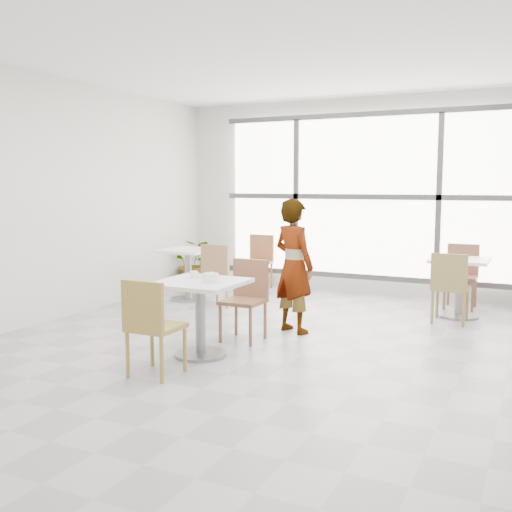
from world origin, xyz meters
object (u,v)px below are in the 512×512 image
at_px(coffee_cup, 194,275).
at_px(plant_left, 195,263).
at_px(bg_chair_right_far, 462,271).
at_px(chair_near, 150,321).
at_px(oatmeal_bowl, 210,277).
at_px(bg_chair_left_near, 219,271).
at_px(chair_far, 246,294).
at_px(bg_chair_right_near, 450,283).
at_px(bg_table_left, 188,267).
at_px(main_table, 200,304).
at_px(person, 294,266).
at_px(bg_chair_left_far, 259,258).
at_px(bg_table_right, 459,279).

bearing_deg(coffee_cup, plant_left, 121.83).
height_order(coffee_cup, bg_chair_right_far, bg_chair_right_far).
height_order(chair_near, oatmeal_bowl, chair_near).
relative_size(chair_near, bg_chair_left_near, 1.00).
height_order(chair_far, coffee_cup, chair_far).
relative_size(coffee_cup, bg_chair_right_far, 0.18).
bearing_deg(bg_chair_right_near, bg_table_left, 1.38).
relative_size(main_table, person, 0.52).
bearing_deg(person, coffee_cup, 85.81).
relative_size(bg_chair_left_far, bg_chair_right_near, 1.00).
height_order(bg_chair_left_far, bg_chair_right_near, same).
height_order(bg_chair_left_far, plant_left, bg_chair_left_far).
distance_m(person, plant_left, 3.41).
bearing_deg(oatmeal_bowl, bg_chair_right_near, 53.05).
xyz_separation_m(chair_far, bg_chair_right_far, (1.89, 2.80, 0.00)).
bearing_deg(bg_chair_right_far, plant_left, -177.85).
bearing_deg(bg_chair_left_near, bg_table_right, -166.09).
distance_m(chair_far, bg_table_left, 2.40).
bearing_deg(bg_table_right, chair_near, -119.53).
bearing_deg(chair_far, oatmeal_bowl, -89.10).
relative_size(bg_chair_right_near, plant_left, 1.11).
bearing_deg(bg_chair_right_far, person, -124.21).
distance_m(bg_table_left, plant_left, 1.15).
xyz_separation_m(bg_chair_left_far, bg_chair_right_near, (3.16, -1.25, 0.00)).
distance_m(person, bg_chair_right_far, 2.77).
bearing_deg(oatmeal_bowl, chair_near, -103.04).
bearing_deg(oatmeal_bowl, bg_table_right, 56.97).
xyz_separation_m(main_table, bg_chair_right_near, (2.00, 2.48, -0.02)).
xyz_separation_m(main_table, bg_table_left, (-1.66, 2.39, -0.04)).
xyz_separation_m(person, bg_chair_left_far, (-1.61, 2.44, -0.26)).
bearing_deg(bg_chair_left_near, plant_left, -46.87).
relative_size(chair_near, coffee_cup, 5.47).
distance_m(main_table, chair_near, 0.76).
relative_size(chair_near, oatmeal_bowl, 4.14).
xyz_separation_m(person, bg_table_right, (1.60, 1.65, -0.28)).
xyz_separation_m(person, bg_table_left, (-2.12, 1.10, -0.28)).
height_order(chair_near, bg_chair_right_far, same).
height_order(chair_near, bg_chair_right_near, same).
bearing_deg(main_table, chair_near, -93.54).
bearing_deg(bg_table_left, oatmeal_bowl, -53.36).
distance_m(chair_far, coffee_cup, 0.74).
distance_m(bg_chair_left_far, bg_chair_right_far, 3.16).
xyz_separation_m(bg_table_right, bg_chair_right_near, (-0.05, -0.47, 0.01)).
height_order(chair_near, chair_far, same).
bearing_deg(plant_left, bg_table_right, -6.28).
relative_size(chair_far, coffee_cup, 5.47).
distance_m(person, bg_chair_left_near, 1.75).
xyz_separation_m(bg_table_left, plant_left, (-0.52, 1.02, -0.09)).
bearing_deg(oatmeal_bowl, bg_chair_left_near, 117.81).
bearing_deg(bg_table_right, bg_chair_left_near, -166.09).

